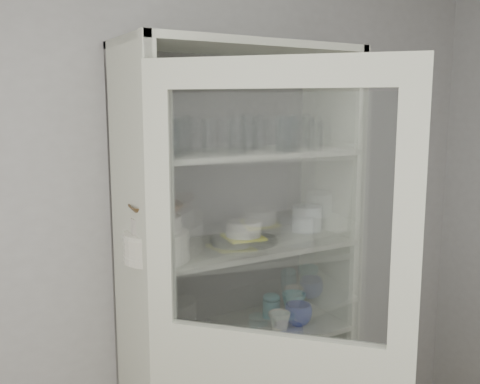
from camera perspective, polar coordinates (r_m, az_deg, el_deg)
wall_back at (r=2.42m, az=-6.80°, el=-3.93°), size 3.60×0.02×2.60m
pantry_cabinet at (r=2.48m, az=-0.75°, el=-12.29°), size 1.00×0.45×2.10m
tumbler_0 at (r=1.97m, az=-7.00°, el=5.60°), size 0.08×0.08×0.13m
tumbler_1 at (r=1.93m, az=-8.11°, el=5.57°), size 0.09×0.09×0.14m
tumbler_2 at (r=2.11m, az=-0.29°, el=5.99°), size 0.09×0.09×0.14m
tumbler_3 at (r=2.20m, az=5.51°, el=6.02°), size 0.09×0.09×0.13m
tumbler_4 at (r=2.25m, az=5.09°, el=6.26°), size 0.09×0.09×0.15m
tumbler_5 at (r=2.20m, az=4.88°, el=6.25°), size 0.08×0.08×0.15m
tumbler_6 at (r=2.32m, az=8.04°, el=6.02°), size 0.07×0.07×0.12m
tumbler_7 at (r=2.12m, az=-6.55°, el=6.18°), size 0.10×0.10×0.15m
tumbler_8 at (r=2.16m, az=-3.21°, el=6.01°), size 0.08×0.08×0.13m
tumbler_9 at (r=2.11m, az=-6.28°, el=5.98°), size 0.09×0.09×0.14m
tumbler_10 at (r=2.30m, az=0.98°, el=6.48°), size 0.10×0.10×0.16m
tumbler_11 at (r=2.29m, az=2.05°, el=6.10°), size 0.08×0.08×0.13m
goblet_0 at (r=2.15m, az=-9.77°, el=6.47°), size 0.08×0.08×0.18m
goblet_1 at (r=2.25m, az=-5.18°, el=6.31°), size 0.07×0.07×0.15m
goblet_2 at (r=2.42m, az=2.18°, el=6.68°), size 0.07×0.07×0.16m
goblet_3 at (r=2.55m, az=7.10°, el=6.75°), size 0.07×0.07×0.16m
plate_stack_front at (r=2.08m, az=-8.89°, el=-5.68°), size 0.25×0.25×0.11m
plate_stack_back at (r=2.26m, az=-8.81°, el=-4.49°), size 0.21×0.21×0.11m
cream_bowl at (r=2.06m, az=-8.95°, el=-3.39°), size 0.21×0.21×0.06m
terracotta_bowl at (r=2.05m, az=-8.99°, el=-1.90°), size 0.25×0.25×0.05m
glass_platter at (r=2.33m, az=0.38°, el=-5.16°), size 0.39×0.39×0.02m
yellow_trivet at (r=2.33m, az=0.38°, el=-4.83°), size 0.18×0.18×0.01m
white_ramekin at (r=2.32m, az=0.38°, el=-3.90°), size 0.18×0.18×0.07m
grey_bowl_stack at (r=2.54m, az=7.14°, el=-2.83°), size 0.14×0.14×0.12m
mug_blue at (r=2.51m, az=6.23°, el=-12.86°), size 0.13×0.13×0.10m
mug_teal at (r=2.62m, az=5.74°, el=-11.77°), size 0.14×0.14×0.11m
mug_white at (r=2.43m, az=4.21°, el=-13.68°), size 0.10×0.10×0.09m
teal_jar at (r=2.58m, az=3.37°, el=-12.13°), size 0.08×0.08×0.10m
measuring_cups at (r=2.25m, az=-5.92°, el=-16.29°), size 0.10×0.10×0.04m
white_canister at (r=2.28m, az=-8.11°, el=-14.74°), size 0.12×0.12×0.13m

